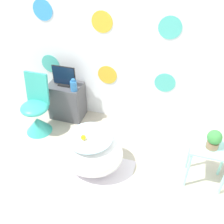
{
  "coord_description": "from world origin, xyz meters",
  "views": [
    {
      "loc": [
        1.04,
        -1.44,
        2.6
      ],
      "look_at": [
        0.36,
        0.82,
        0.78
      ],
      "focal_mm": 42.0,
      "sensor_mm": 36.0,
      "label": 1
    }
  ],
  "objects_px": {
    "bathtub": "(91,152)",
    "potted_plant_left": "(214,139)",
    "chair": "(37,115)",
    "vase": "(74,86)",
    "tv": "(64,77)"
  },
  "relations": [
    {
      "from": "bathtub",
      "to": "vase",
      "type": "xyz_separation_m",
      "value": [
        -0.53,
        0.79,
        0.38
      ]
    },
    {
      "from": "tv",
      "to": "potted_plant_left",
      "type": "bearing_deg",
      "value": -18.78
    },
    {
      "from": "chair",
      "to": "potted_plant_left",
      "type": "height_order",
      "value": "chair"
    },
    {
      "from": "bathtub",
      "to": "potted_plant_left",
      "type": "bearing_deg",
      "value": 7.89
    },
    {
      "from": "bathtub",
      "to": "vase",
      "type": "bearing_deg",
      "value": 123.74
    },
    {
      "from": "bathtub",
      "to": "chair",
      "type": "height_order",
      "value": "chair"
    },
    {
      "from": "bathtub",
      "to": "chair",
      "type": "distance_m",
      "value": 1.08
    },
    {
      "from": "chair",
      "to": "vase",
      "type": "xyz_separation_m",
      "value": [
        0.46,
        0.35,
        0.37
      ]
    },
    {
      "from": "vase",
      "to": "potted_plant_left",
      "type": "bearing_deg",
      "value": -17.78
    },
    {
      "from": "chair",
      "to": "vase",
      "type": "distance_m",
      "value": 0.68
    },
    {
      "from": "vase",
      "to": "potted_plant_left",
      "type": "distance_m",
      "value": 1.97
    },
    {
      "from": "vase",
      "to": "tv",
      "type": "bearing_deg",
      "value": 151.94
    },
    {
      "from": "tv",
      "to": "potted_plant_left",
      "type": "distance_m",
      "value": 2.18
    },
    {
      "from": "bathtub",
      "to": "potted_plant_left",
      "type": "distance_m",
      "value": 1.42
    },
    {
      "from": "chair",
      "to": "potted_plant_left",
      "type": "xyz_separation_m",
      "value": [
        2.33,
        -0.25,
        0.4
      ]
    }
  ]
}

